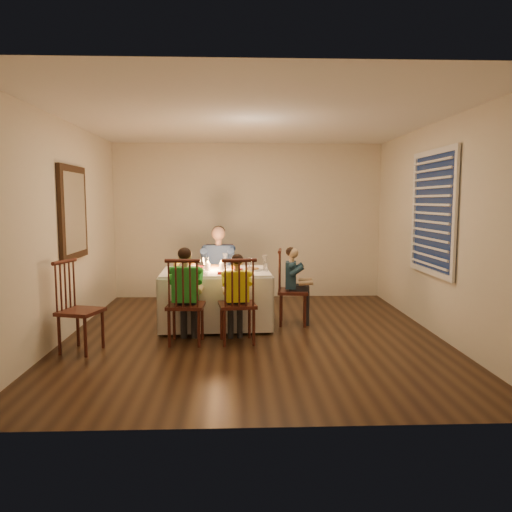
{
  "coord_description": "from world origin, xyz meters",
  "views": [
    {
      "loc": [
        -0.2,
        -5.97,
        1.65
      ],
      "look_at": [
        0.04,
        0.15,
        0.97
      ],
      "focal_mm": 35.0,
      "sensor_mm": 36.0,
      "label": 1
    }
  ],
  "objects_px": {
    "chair_end": "(293,324)",
    "child_teal": "(293,324)",
    "chair_near_right": "(237,342)",
    "serving_bowl": "(189,266)",
    "child_green": "(186,343)",
    "chair_extra": "(82,351)",
    "adult": "(219,313)",
    "chair_near_left": "(186,343)",
    "dining_table": "(216,286)",
    "chair_adult": "(219,313)",
    "child_yellow": "(237,342)"
  },
  "relations": [
    {
      "from": "chair_end",
      "to": "child_teal",
      "type": "bearing_deg",
      "value": 0.0
    },
    {
      "from": "chair_adult",
      "to": "child_yellow",
      "type": "height_order",
      "value": "child_yellow"
    },
    {
      "from": "child_green",
      "to": "serving_bowl",
      "type": "distance_m",
      "value": 1.29
    },
    {
      "from": "chair_near_right",
      "to": "child_teal",
      "type": "relative_size",
      "value": 0.97
    },
    {
      "from": "chair_near_left",
      "to": "adult",
      "type": "bearing_deg",
      "value": -98.89
    },
    {
      "from": "dining_table",
      "to": "chair_near_right",
      "type": "distance_m",
      "value": 0.99
    },
    {
      "from": "chair_extra",
      "to": "chair_near_right",
      "type": "bearing_deg",
      "value": -63.88
    },
    {
      "from": "chair_adult",
      "to": "serving_bowl",
      "type": "distance_m",
      "value": 0.99
    },
    {
      "from": "adult",
      "to": "serving_bowl",
      "type": "relative_size",
      "value": 5.97
    },
    {
      "from": "chair_extra",
      "to": "adult",
      "type": "bearing_deg",
      "value": -21.92
    },
    {
      "from": "dining_table",
      "to": "child_green",
      "type": "relative_size",
      "value": 1.31
    },
    {
      "from": "dining_table",
      "to": "chair_adult",
      "type": "xyz_separation_m",
      "value": [
        0.01,
        0.73,
        -0.53
      ]
    },
    {
      "from": "child_yellow",
      "to": "child_teal",
      "type": "bearing_deg",
      "value": -139.11
    },
    {
      "from": "chair_adult",
      "to": "child_green",
      "type": "height_order",
      "value": "child_green"
    },
    {
      "from": "chair_near_right",
      "to": "chair_extra",
      "type": "xyz_separation_m",
      "value": [
        -1.71,
        -0.28,
        0.0
      ]
    },
    {
      "from": "chair_end",
      "to": "child_green",
      "type": "bearing_deg",
      "value": 129.24
    },
    {
      "from": "dining_table",
      "to": "child_green",
      "type": "height_order",
      "value": "dining_table"
    },
    {
      "from": "chair_adult",
      "to": "child_green",
      "type": "bearing_deg",
      "value": -98.03
    },
    {
      "from": "chair_extra",
      "to": "serving_bowl",
      "type": "relative_size",
      "value": 4.7
    },
    {
      "from": "chair_near_left",
      "to": "child_teal",
      "type": "distance_m",
      "value": 1.58
    },
    {
      "from": "chair_end",
      "to": "child_green",
      "type": "height_order",
      "value": "child_green"
    },
    {
      "from": "child_green",
      "to": "serving_bowl",
      "type": "relative_size",
      "value": 5.21
    },
    {
      "from": "chair_end",
      "to": "child_teal",
      "type": "xyz_separation_m",
      "value": [
        0.0,
        0.0,
        0.0
      ]
    },
    {
      "from": "serving_bowl",
      "to": "child_green",
      "type": "bearing_deg",
      "value": -86.57
    },
    {
      "from": "chair_adult",
      "to": "chair_near_right",
      "type": "distance_m",
      "value": 1.54
    },
    {
      "from": "chair_near_right",
      "to": "child_yellow",
      "type": "xyz_separation_m",
      "value": [
        0.0,
        0.0,
        0.0
      ]
    },
    {
      "from": "dining_table",
      "to": "adult",
      "type": "relative_size",
      "value": 1.14
    },
    {
      "from": "chair_extra",
      "to": "adult",
      "type": "relative_size",
      "value": 0.79
    },
    {
      "from": "child_teal",
      "to": "serving_bowl",
      "type": "bearing_deg",
      "value": 89.07
    },
    {
      "from": "child_yellow",
      "to": "serving_bowl",
      "type": "distance_m",
      "value": 1.44
    },
    {
      "from": "chair_near_left",
      "to": "chair_near_right",
      "type": "bearing_deg",
      "value": -175.58
    },
    {
      "from": "dining_table",
      "to": "chair_extra",
      "type": "height_order",
      "value": "dining_table"
    },
    {
      "from": "child_green",
      "to": "child_yellow",
      "type": "height_order",
      "value": "child_green"
    },
    {
      "from": "dining_table",
      "to": "chair_near_right",
      "type": "relative_size",
      "value": 1.45
    },
    {
      "from": "chair_end",
      "to": "child_yellow",
      "type": "distance_m",
      "value": 1.12
    },
    {
      "from": "child_yellow",
      "to": "chair_near_left",
      "type": "bearing_deg",
      "value": -6.26
    },
    {
      "from": "chair_end",
      "to": "chair_near_right",
      "type": "bearing_deg",
      "value": 145.12
    },
    {
      "from": "adult",
      "to": "chair_end",
      "type": "bearing_deg",
      "value": -29.85
    },
    {
      "from": "adult",
      "to": "child_green",
      "type": "bearing_deg",
      "value": -98.03
    },
    {
      "from": "adult",
      "to": "dining_table",
      "type": "bearing_deg",
      "value": -86.96
    },
    {
      "from": "chair_adult",
      "to": "adult",
      "type": "bearing_deg",
      "value": 0.0
    },
    {
      "from": "chair_near_left",
      "to": "chair_end",
      "type": "xyz_separation_m",
      "value": [
        1.33,
        0.85,
        0.0
      ]
    },
    {
      "from": "chair_near_left",
      "to": "child_green",
      "type": "distance_m",
      "value": 0.0
    },
    {
      "from": "chair_near_left",
      "to": "child_teal",
      "type": "xyz_separation_m",
      "value": [
        1.33,
        0.85,
        0.0
      ]
    },
    {
      "from": "chair_near_right",
      "to": "serving_bowl",
      "type": "bearing_deg",
      "value": -65.09
    },
    {
      "from": "chair_near_right",
      "to": "adult",
      "type": "xyz_separation_m",
      "value": [
        -0.27,
        1.52,
        0.0
      ]
    },
    {
      "from": "serving_bowl",
      "to": "adult",
      "type": "bearing_deg",
      "value": 51.73
    },
    {
      "from": "chair_adult",
      "to": "child_yellow",
      "type": "relative_size",
      "value": 0.97
    },
    {
      "from": "chair_extra",
      "to": "child_teal",
      "type": "relative_size",
      "value": 0.97
    },
    {
      "from": "chair_extra",
      "to": "adult",
      "type": "xyz_separation_m",
      "value": [
        1.44,
        1.8,
        0.0
      ]
    }
  ]
}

